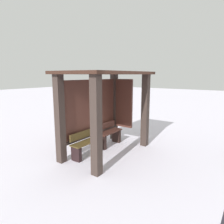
{
  "coord_description": "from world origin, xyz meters",
  "views": [
    {
      "loc": [
        -4.75,
        -3.56,
        2.38
      ],
      "look_at": [
        0.25,
        -0.0,
        1.24
      ],
      "focal_mm": 32.37,
      "sensor_mm": 36.0,
      "label": 1
    }
  ],
  "objects": [
    {
      "name": "bench_center_inside",
      "position": [
        0.57,
        0.36,
        0.36
      ],
      "size": [
        1.04,
        0.36,
        0.78
      ],
      "color": "#472820",
      "rests_on": "ground"
    },
    {
      "name": "ground_plane",
      "position": [
        0.0,
        0.0,
        0.0
      ],
      "size": [
        60.0,
        60.0,
        0.0
      ],
      "primitive_type": "plane",
      "color": "silver"
    },
    {
      "name": "bus_shelter",
      "position": [
        0.1,
        0.18,
        1.67
      ],
      "size": [
        2.96,
        1.69,
        2.48
      ],
      "color": "#362A25",
      "rests_on": "ground"
    },
    {
      "name": "bench_left_inside",
      "position": [
        -0.57,
        0.36,
        0.33
      ],
      "size": [
        1.04,
        0.36,
        0.73
      ],
      "color": "#503F1E",
      "rests_on": "ground"
    }
  ]
}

